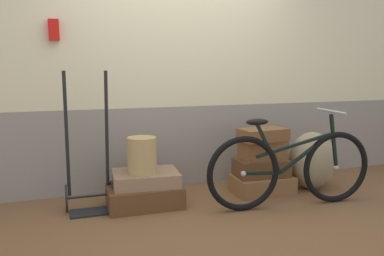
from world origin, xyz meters
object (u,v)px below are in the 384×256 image
at_px(wicker_basket, 142,155).
at_px(luggage_trolley, 89,177).
at_px(burlap_sack, 312,160).
at_px(suitcase_5, 263,135).
at_px(suitcase_1, 146,178).
at_px(suitcase_3, 261,168).
at_px(suitcase_0, 145,196).
at_px(suitcase_4, 262,149).
at_px(suitcase_2, 262,184).
at_px(bicycle, 291,168).

relative_size(wicker_basket, luggage_trolley, 0.27).
bearing_deg(burlap_sack, suitcase_5, 176.89).
height_order(suitcase_5, burlap_sack, suitcase_5).
bearing_deg(wicker_basket, suitcase_1, 37.64).
bearing_deg(suitcase_3, burlap_sack, -1.82).
bearing_deg(burlap_sack, suitcase_1, 177.61).
bearing_deg(suitcase_0, suitcase_3, 2.21).
relative_size(suitcase_1, wicker_basket, 1.80).
xyz_separation_m(suitcase_4, luggage_trolley, (-1.81, 0.04, -0.15)).
distance_m(suitcase_0, suitcase_5, 1.38).
bearing_deg(suitcase_2, burlap_sack, -4.28).
bearing_deg(suitcase_5, suitcase_1, 171.44).
bearing_deg(luggage_trolley, suitcase_3, -1.58).
relative_size(suitcase_4, wicker_basket, 1.34).
distance_m(wicker_basket, bicycle, 1.44).
relative_size(suitcase_2, luggage_trolley, 0.48).
distance_m(suitcase_1, suitcase_5, 1.31).
distance_m(suitcase_3, wicker_basket, 1.32).
bearing_deg(suitcase_4, luggage_trolley, -179.27).
height_order(suitcase_2, suitcase_5, suitcase_5).
height_order(suitcase_5, wicker_basket, suitcase_5).
height_order(suitcase_5, bicycle, bicycle).
distance_m(suitcase_1, suitcase_2, 1.28).
bearing_deg(suitcase_4, suitcase_3, -148.94).
bearing_deg(suitcase_2, suitcase_3, 123.65).
bearing_deg(suitcase_3, suitcase_4, 33.35).
height_order(suitcase_2, luggage_trolley, luggage_trolley).
relative_size(wicker_basket, bicycle, 0.20).
bearing_deg(bicycle, suitcase_5, 97.75).
relative_size(suitcase_2, suitcase_3, 1.13).
distance_m(luggage_trolley, burlap_sack, 2.39).
distance_m(suitcase_0, suitcase_4, 1.35).
xyz_separation_m(suitcase_0, suitcase_3, (1.28, 0.02, 0.17)).
relative_size(suitcase_1, bicycle, 0.37).
height_order(suitcase_2, suitcase_4, suitcase_4).
bearing_deg(suitcase_2, suitcase_4, 76.93).
distance_m(suitcase_4, wicker_basket, 1.32).
bearing_deg(bicycle, suitcase_4, 94.67).
distance_m(suitcase_3, suitcase_4, 0.20).
bearing_deg(luggage_trolley, suitcase_2, -1.97).
height_order(suitcase_0, bicycle, bicycle).
distance_m(suitcase_0, suitcase_1, 0.17).
bearing_deg(suitcase_3, luggage_trolley, -177.22).
xyz_separation_m(suitcase_3, bicycle, (0.05, -0.48, 0.10)).
xyz_separation_m(wicker_basket, luggage_trolley, (-0.49, 0.07, -0.19)).
height_order(suitcase_3, bicycle, bicycle).
xyz_separation_m(suitcase_0, suitcase_5, (1.28, -0.01, 0.54)).
bearing_deg(bicycle, suitcase_3, 96.29).
xyz_separation_m(suitcase_0, suitcase_2, (1.29, 0.01, -0.01)).
relative_size(suitcase_3, burlap_sack, 0.87).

